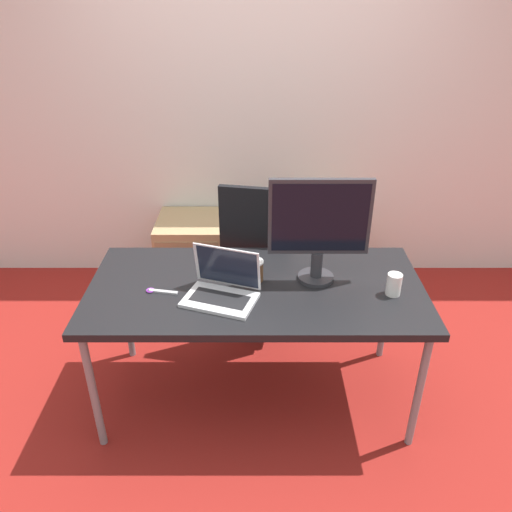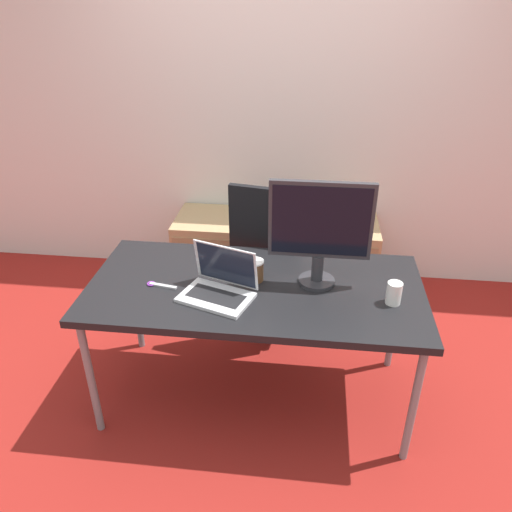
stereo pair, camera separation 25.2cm
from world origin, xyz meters
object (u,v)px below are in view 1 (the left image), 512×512
cabinet_right (324,253)px  coffee_cup_brown (255,270)px  cabinet_left (192,253)px  monitor (319,226)px  office_chair (261,273)px  coffee_cup_white (394,285)px  laptop_center (222,288)px

cabinet_right → coffee_cup_brown: coffee_cup_brown is taller
cabinet_right → coffee_cup_brown: bearing=-114.8°
cabinet_left → cabinet_right: 1.02m
cabinet_right → coffee_cup_brown: (-0.53, -1.14, 0.53)m
cabinet_right → monitor: (-0.21, -1.13, 0.78)m
office_chair → cabinet_left: size_ratio=1.93×
office_chair → coffee_cup_white: bearing=-49.8°
cabinet_left → laptop_center: 1.44m
cabinet_right → laptop_center: size_ratio=1.41×
office_chair → coffee_cup_brown: (-0.04, -0.64, 0.40)m
office_chair → coffee_cup_brown: bearing=-93.4°
cabinet_left → coffee_cup_white: coffee_cup_white is taller
office_chair → coffee_cup_white: office_chair is taller
monitor → laptop_center: bearing=-160.4°
coffee_cup_white → cabinet_right: bearing=97.2°
monitor → coffee_cup_white: 0.47m
office_chair → cabinet_right: office_chair is taller
cabinet_left → coffee_cup_white: 1.82m
office_chair → coffee_cup_white: size_ratio=9.56×
office_chair → cabinet_right: size_ratio=1.93×
office_chair → cabinet_left: bearing=135.9°
coffee_cup_brown → laptop_center: bearing=-134.5°
office_chair → monitor: 0.94m
cabinet_right → coffee_cup_white: bearing=-82.8°
cabinet_left → coffee_cup_white: bearing=-47.4°
laptop_center → monitor: monitor is taller
cabinet_left → monitor: 1.59m
cabinet_right → monitor: bearing=-100.4°
office_chair → coffee_cup_white: (0.65, -0.77, 0.40)m
laptop_center → coffee_cup_white: size_ratio=3.50×
coffee_cup_brown → monitor: bearing=1.7°
cabinet_left → laptop_center: laptop_center is taller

